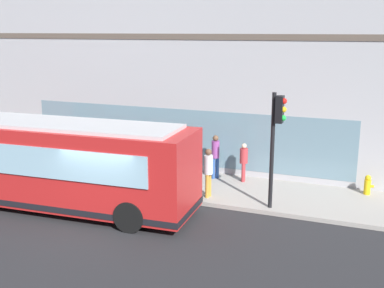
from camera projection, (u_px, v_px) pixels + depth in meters
name	position (u px, v px, depth m)	size (l,w,h in m)	color
ground	(108.00, 223.00, 15.37)	(120.00, 120.00, 0.00)	#262628
sidewalk_curb	(164.00, 182.00, 19.30)	(3.54, 40.00, 0.15)	#9E9991
building_corner	(211.00, 47.00, 23.11)	(7.66, 20.85, 10.60)	#A8A8AD
city_bus_nearside	(54.00, 164.00, 16.50)	(3.07, 10.16, 3.07)	red
traffic_light_near_corner	(277.00, 129.00, 15.67)	(0.32, 0.49, 3.98)	black
fire_hydrant	(368.00, 185.00, 17.58)	(0.35, 0.35, 0.74)	yellow
pedestrian_by_light_pole	(244.00, 160.00, 18.98)	(0.32, 0.32, 1.56)	#B23338
pedestrian_near_building_entrance	(215.00, 154.00, 19.30)	(0.32, 0.32, 1.81)	#3359A5
pedestrian_walking_along_curb	(3.00, 145.00, 21.43)	(0.32, 0.32, 1.57)	#8C3F8C
pedestrian_near_hydrant	(208.00, 169.00, 17.14)	(0.32, 0.32, 1.81)	gold
newspaper_vending_box	(188.00, 177.00, 18.23)	(0.44, 0.42, 0.90)	#197233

